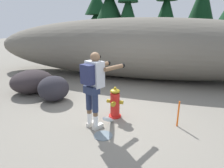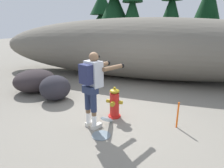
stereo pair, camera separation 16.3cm
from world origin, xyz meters
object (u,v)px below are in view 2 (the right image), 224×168
(boulder_large, at_px, (55,88))
(survey_stake, at_px, (178,115))
(fire_hydrant, at_px, (114,103))
(boulder_mid, at_px, (35,81))
(utility_worker, at_px, (93,81))

(boulder_large, xyz_separation_m, survey_stake, (3.53, -0.59, -0.08))
(fire_hydrant, height_order, survey_stake, fire_hydrant)
(fire_hydrant, relative_size, survey_stake, 1.29)
(boulder_mid, relative_size, survey_stake, 2.33)
(survey_stake, bearing_deg, boulder_large, 170.45)
(utility_worker, distance_m, boulder_mid, 3.37)
(survey_stake, bearing_deg, utility_worker, -163.46)
(utility_worker, relative_size, survey_stake, 2.78)
(utility_worker, bearing_deg, fire_hydrant, -0.17)
(utility_worker, xyz_separation_m, boulder_large, (-1.77, 1.12, -0.68))
(boulder_large, bearing_deg, fire_hydrant, -14.65)
(boulder_mid, bearing_deg, fire_hydrant, -17.53)
(boulder_mid, height_order, survey_stake, boulder_mid)
(boulder_mid, bearing_deg, boulder_large, -22.54)
(utility_worker, distance_m, boulder_large, 2.20)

